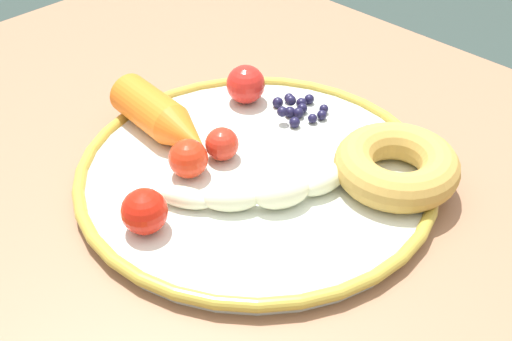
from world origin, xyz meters
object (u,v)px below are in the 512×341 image
dining_table (238,282)px  banana (278,187)px  tomato_mid (222,144)px  carrot_orange (164,119)px  donut (397,166)px  tomato_near (188,159)px  tomato_extra (246,84)px  blueberry_pile (298,108)px  tomato_far (144,211)px  plate (256,173)px

dining_table → banana: size_ratio=5.32×
tomato_mid → carrot_orange: bearing=14.3°
donut → tomato_near: same height
carrot_orange → tomato_extra: 0.11m
dining_table → blueberry_pile: bearing=-68.3°
blueberry_pile → tomato_extra: bearing=19.7°
tomato_far → tomato_mid: bearing=-76.3°
tomato_far → carrot_orange: bearing=-46.2°
plate → tomato_extra: bearing=-40.3°
tomato_extra → plate: bearing=139.7°
blueberry_pile → tomato_far: (-0.03, 0.22, 0.01)m
tomato_near → tomato_extra: size_ratio=0.88×
plate → tomato_extra: 0.13m
carrot_orange → donut: carrot_orange is taller
dining_table → tomato_extra: 0.21m
carrot_orange → tomato_near: bearing=160.0°
blueberry_pile → plate: bearing=110.1°
donut → tomato_far: size_ratio=2.88×
carrot_orange → tomato_mid: 0.07m
plate → blueberry_pile: bearing=-69.9°
carrot_orange → tomato_near: size_ratio=3.70×
plate → tomato_near: tomato_near is taller
plate → tomato_near: bearing=49.8°
blueberry_pile → tomato_extra: (0.06, 0.02, 0.01)m
banana → tomato_far: bearing=64.4°
tomato_far → tomato_extra: tomato_extra is taller
banana → tomato_extra: (0.14, -0.10, 0.01)m
plate → carrot_orange: bearing=13.7°
donut → blueberry_pile: (0.14, -0.02, -0.01)m
tomato_near → tomato_extra: 0.14m
banana → tomato_extra: tomato_extra is taller
banana → tomato_mid: size_ratio=5.92×
plate → blueberry_pile: blueberry_pile is taller
dining_table → tomato_far: bearing=66.9°
blueberry_pile → tomato_mid: bearing=89.7°
dining_table → tomato_mid: 0.14m
plate → tomato_mid: size_ratio=10.50×
blueberry_pile → tomato_far: 0.23m
banana → carrot_orange: bearing=3.9°
tomato_mid → tomato_far: size_ratio=0.82×
tomato_near → tomato_extra: bearing=-67.1°
donut → tomato_extra: bearing=-0.4°
dining_table → blueberry_pile: (0.06, -0.15, 0.11)m
dining_table → banana: 0.12m
tomato_mid → plate: bearing=-167.4°
banana → dining_table: bearing=59.1°
plate → donut: size_ratio=2.98×
tomato_near → tomato_far: size_ratio=0.93×
donut → tomato_far: tomato_far is taller
dining_table → donut: size_ratio=8.94×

